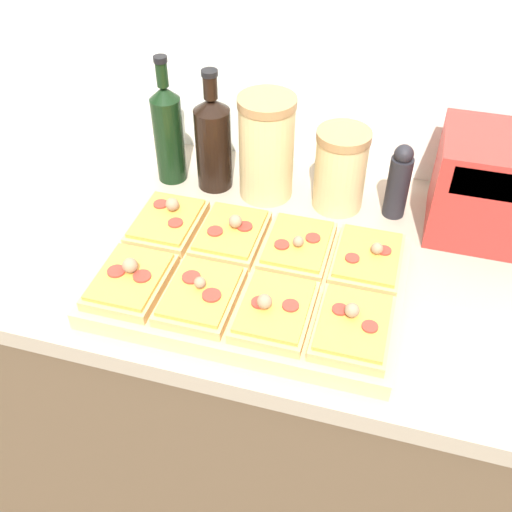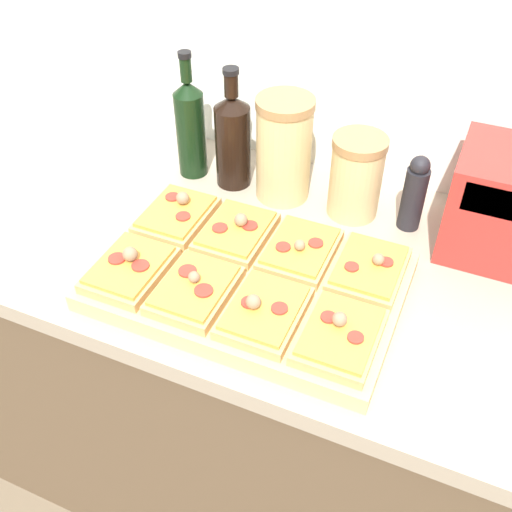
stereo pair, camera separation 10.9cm
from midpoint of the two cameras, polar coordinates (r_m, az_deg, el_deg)
wall_back at (r=1.31m, az=10.27°, el=21.78°), size 6.00×0.06×2.50m
kitchen_counter at (r=1.52m, az=2.92°, el=-12.23°), size 2.63×0.67×0.91m
cutting_board at (r=1.09m, az=2.22°, el=-2.55°), size 0.54×0.36×0.03m
pizza_slice_back_left at (r=1.19m, az=-5.00°, el=3.84°), size 0.12×0.16×0.05m
pizza_slice_back_midleft at (r=1.15m, az=0.82°, el=2.23°), size 0.12×0.16×0.05m
pizza_slice_back_midright at (r=1.11m, az=7.01°, el=0.47°), size 0.12×0.16×0.05m
pizza_slice_back_right at (r=1.10m, az=13.52°, el=-1.33°), size 0.12×0.16×0.05m
pizza_slice_front_left at (r=1.08m, az=-9.14°, el=-1.29°), size 0.12×0.16×0.06m
pizza_slice_front_midleft at (r=1.03m, az=-2.88°, el=-3.31°), size 0.12×0.16×0.05m
pizza_slice_front_midright at (r=1.00m, az=3.92°, el=-5.43°), size 0.12×0.16×0.05m
pizza_slice_front_right at (r=0.98m, az=11.21°, el=-7.57°), size 0.12×0.16×0.05m
olive_oil_bottle at (r=1.34m, az=-3.93°, el=12.12°), size 0.06×0.06×0.29m
wine_bottle at (r=1.31m, az=0.18°, el=11.01°), size 0.08×0.08×0.27m
grain_jar_tall at (r=1.27m, az=5.15°, el=10.02°), size 0.12×0.12×0.23m
grain_jar_short at (r=1.25m, az=11.99°, el=7.33°), size 0.11×0.11×0.18m
pepper_mill at (r=1.25m, az=17.29°, el=5.61°), size 0.05×0.05×0.17m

